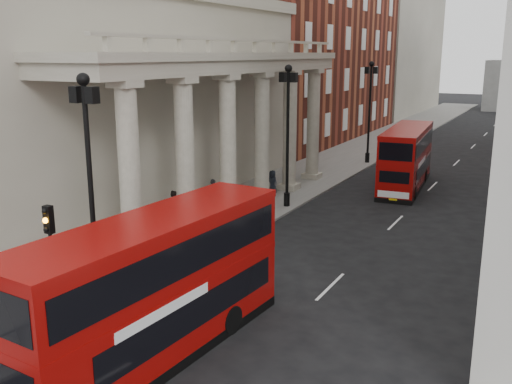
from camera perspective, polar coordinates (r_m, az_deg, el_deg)
ground at (r=19.02m, az=-22.57°, el=-15.85°), size 260.00×260.00×0.00m
sidewalk_west at (r=44.23m, az=5.76°, el=1.90°), size 6.00×140.00×0.12m
kerb at (r=43.22m, az=9.37°, el=1.52°), size 0.20×140.00×0.14m
portico_building at (r=36.98m, az=-12.36°, el=8.65°), size 9.00×28.00×12.00m
brick_building at (r=62.84m, az=5.95°, el=15.40°), size 9.00×32.00×22.00m
west_building_far at (r=93.21m, az=13.63°, el=13.91°), size 9.00×30.00×20.00m
lamp_post_south at (r=20.26m, az=-16.27°, el=1.36°), size 1.05×0.44×8.32m
lamp_post_mid at (r=33.43m, az=3.19°, el=6.56°), size 1.05×0.44×8.32m
lamp_post_north at (r=48.34m, az=11.30°, el=8.52°), size 1.05×0.44×8.32m
traffic_light at (r=19.31m, az=-19.85°, el=-5.07°), size 0.28×0.33×4.30m
crowd_barriers at (r=20.24m, az=-18.48°, el=-11.51°), size 0.50×18.75×1.10m
bus_near at (r=17.53m, az=-10.02°, el=-9.22°), size 3.11×10.26×4.37m
bus_far at (r=40.36m, az=14.80°, el=3.42°), size 3.20×9.79×4.15m
pedestrian_a at (r=33.52m, az=-4.28°, el=-0.22°), size 0.78×0.71×1.78m
pedestrian_b at (r=31.53m, az=-8.24°, el=-1.33°), size 0.83×0.65×1.67m
pedestrian_c at (r=37.03m, az=1.65°, el=0.99°), size 0.87×0.67×1.57m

